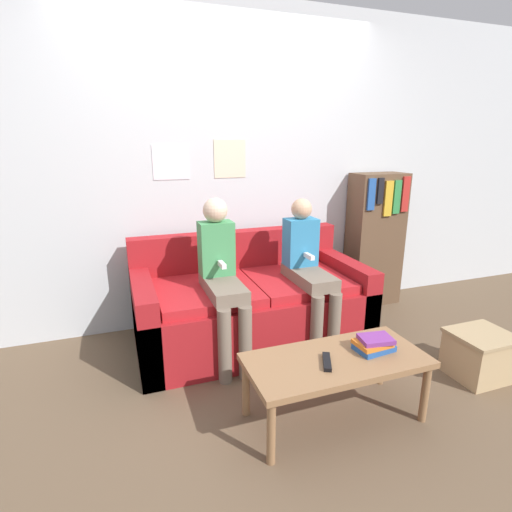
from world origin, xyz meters
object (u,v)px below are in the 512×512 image
at_px(couch, 250,306).
at_px(person_right, 308,267).
at_px(person_left, 222,273).
at_px(tv_remote, 327,362).
at_px(storage_box, 480,355).
at_px(bookshelf, 375,239).
at_px(coffee_table, 336,365).

bearing_deg(couch, person_right, -27.97).
height_order(person_left, tv_remote, person_left).
bearing_deg(storage_box, tv_remote, -176.33).
bearing_deg(storage_box, bookshelf, 85.79).
xyz_separation_m(person_left, bookshelf, (1.65, 0.55, -0.02)).
height_order(couch, person_left, person_left).
relative_size(person_right, tv_remote, 6.57).
distance_m(coffee_table, tv_remote, 0.10).
relative_size(couch, storage_box, 4.55).
height_order(couch, tv_remote, couch).
relative_size(tv_remote, bookshelf, 0.14).
height_order(tv_remote, storage_box, tv_remote).
bearing_deg(person_left, couch, 35.72).
bearing_deg(bookshelf, couch, -165.75).
relative_size(person_right, storage_box, 2.91).
distance_m(tv_remote, storage_box, 1.24).
height_order(tv_remote, bookshelf, bookshelf).
distance_m(couch, coffee_table, 1.06).
height_order(couch, person_right, person_right).
bearing_deg(person_right, bookshelf, 29.38).
xyz_separation_m(couch, coffee_table, (0.14, -1.05, 0.05)).
bearing_deg(coffee_table, storage_box, 2.19).
height_order(person_left, bookshelf, bookshelf).
xyz_separation_m(couch, tv_remote, (0.06, -1.09, 0.11)).
xyz_separation_m(person_right, bookshelf, (0.99, 0.56, 0.00)).
distance_m(couch, storage_box, 1.63).
bearing_deg(storage_box, person_right, 137.80).
bearing_deg(couch, bookshelf, 14.25).
bearing_deg(couch, person_left, -144.28).
bearing_deg(couch, storage_box, -38.39).
bearing_deg(bookshelf, person_right, -150.62).
bearing_deg(coffee_table, person_right, 73.63).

